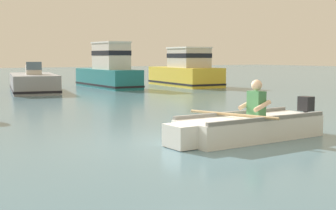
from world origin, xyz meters
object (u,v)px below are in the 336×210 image
at_px(moored_boat_grey, 33,83).
at_px(moored_boat_teal, 109,71).
at_px(moored_boat_yellow, 186,71).
at_px(rowboat_with_person, 248,127).

height_order(moored_boat_grey, moored_boat_teal, moored_boat_teal).
distance_m(moored_boat_teal, moored_boat_yellow, 4.40).
xyz_separation_m(moored_boat_grey, moored_boat_teal, (4.18, 0.59, 0.49)).
height_order(moored_boat_teal, moored_boat_yellow, moored_boat_teal).
relative_size(rowboat_with_person, moored_boat_teal, 0.68).
bearing_deg(moored_boat_yellow, rowboat_with_person, -121.19).
xyz_separation_m(rowboat_with_person, moored_boat_yellow, (8.73, 14.43, 0.56)).
height_order(rowboat_with_person, moored_boat_grey, moored_boat_grey).
distance_m(moored_boat_grey, moored_boat_teal, 4.25).
bearing_deg(moored_boat_grey, rowboat_with_person, -91.00).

